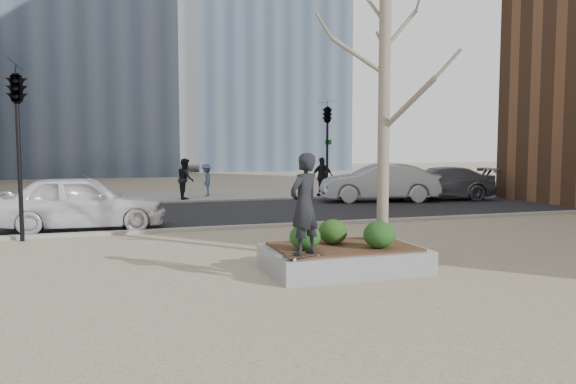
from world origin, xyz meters
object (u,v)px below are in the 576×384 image
object	(u,v)px
skateboard	(304,257)
skateboarder	(304,204)
planter	(343,259)
police_car	(82,202)

from	to	relation	value
skateboard	skateboarder	bearing A→B (deg)	86.95
planter	police_car	xyz separation A→B (m)	(-5.10, 7.08, 0.60)
skateboard	police_car	xyz separation A→B (m)	(-4.00, 7.88, 0.33)
skateboard	police_car	distance (m)	8.84
planter	police_car	distance (m)	8.75
skateboarder	skateboard	bearing A→B (deg)	73.03
planter	skateboard	bearing A→B (deg)	-144.14
skateboard	skateboarder	world-z (taller)	skateboarder
planter	skateboard	distance (m)	1.38
skateboard	skateboarder	distance (m)	0.94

